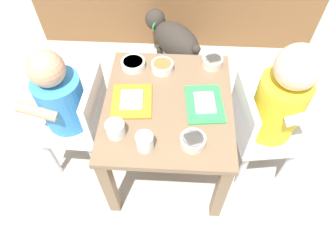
{
  "coord_description": "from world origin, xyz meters",
  "views": [
    {
      "loc": [
        0.04,
        -0.77,
        1.32
      ],
      "look_at": [
        0.0,
        0.0,
        0.28
      ],
      "focal_mm": 32.1,
      "sensor_mm": 36.0,
      "label": 1
    }
  ],
  "objects_px": {
    "food_tray_right": "(205,104)",
    "veggie_bowl_near": "(162,66)",
    "water_cup_left": "(116,130)",
    "cereal_bowl_right_side": "(133,64)",
    "dog": "(174,39)",
    "seated_child_left": "(65,102)",
    "cereal_bowl_left_side": "(212,62)",
    "seated_child_right": "(277,104)",
    "dining_table": "(168,115)",
    "veggie_bowl_far": "(193,141)",
    "food_tray_left": "(132,102)",
    "water_cup_right": "(145,142)"
  },
  "relations": [
    {
      "from": "food_tray_right",
      "to": "veggie_bowl_near",
      "type": "distance_m",
      "value": 0.26
    },
    {
      "from": "water_cup_left",
      "to": "cereal_bowl_right_side",
      "type": "height_order",
      "value": "water_cup_left"
    },
    {
      "from": "water_cup_left",
      "to": "dog",
      "type": "bearing_deg",
      "value": 78.12
    },
    {
      "from": "seated_child_left",
      "to": "food_tray_right",
      "type": "relative_size",
      "value": 3.16
    },
    {
      "from": "cereal_bowl_left_side",
      "to": "veggie_bowl_near",
      "type": "bearing_deg",
      "value": -169.37
    },
    {
      "from": "water_cup_left",
      "to": "cereal_bowl_right_side",
      "type": "bearing_deg",
      "value": 86.99
    },
    {
      "from": "seated_child_right",
      "to": "cereal_bowl_right_side",
      "type": "distance_m",
      "value": 0.61
    },
    {
      "from": "seated_child_left",
      "to": "cereal_bowl_left_side",
      "type": "xyz_separation_m",
      "value": [
        0.59,
        0.23,
        0.04
      ]
    },
    {
      "from": "dining_table",
      "to": "veggie_bowl_far",
      "type": "distance_m",
      "value": 0.23
    },
    {
      "from": "food_tray_right",
      "to": "cereal_bowl_left_side",
      "type": "relative_size",
      "value": 2.36
    },
    {
      "from": "water_cup_left",
      "to": "cereal_bowl_left_side",
      "type": "relative_size",
      "value": 0.79
    },
    {
      "from": "dining_table",
      "to": "veggie_bowl_far",
      "type": "bearing_deg",
      "value": -62.54
    },
    {
      "from": "food_tray_right",
      "to": "veggie_bowl_far",
      "type": "bearing_deg",
      "value": -104.09
    },
    {
      "from": "food_tray_right",
      "to": "veggie_bowl_far",
      "type": "relative_size",
      "value": 2.28
    },
    {
      "from": "food_tray_left",
      "to": "veggie_bowl_near",
      "type": "distance_m",
      "value": 0.22
    },
    {
      "from": "seated_child_right",
      "to": "food_tray_right",
      "type": "relative_size",
      "value": 3.46
    },
    {
      "from": "seated_child_right",
      "to": "veggie_bowl_far",
      "type": "height_order",
      "value": "seated_child_right"
    },
    {
      "from": "seated_child_left",
      "to": "seated_child_right",
      "type": "bearing_deg",
      "value": -0.03
    },
    {
      "from": "food_tray_left",
      "to": "water_cup_right",
      "type": "xyz_separation_m",
      "value": [
        0.07,
        -0.2,
        0.02
      ]
    },
    {
      "from": "cereal_bowl_right_side",
      "to": "seated_child_left",
      "type": "bearing_deg",
      "value": -141.56
    },
    {
      "from": "seated_child_left",
      "to": "veggie_bowl_far",
      "type": "height_order",
      "value": "seated_child_left"
    },
    {
      "from": "food_tray_right",
      "to": "water_cup_left",
      "type": "height_order",
      "value": "water_cup_left"
    },
    {
      "from": "food_tray_right",
      "to": "veggie_bowl_far",
      "type": "xyz_separation_m",
      "value": [
        -0.05,
        -0.18,
        0.01
      ]
    },
    {
      "from": "dining_table",
      "to": "food_tray_left",
      "type": "height_order",
      "value": "food_tray_left"
    },
    {
      "from": "food_tray_left",
      "to": "veggie_bowl_near",
      "type": "relative_size",
      "value": 2.04
    },
    {
      "from": "veggie_bowl_far",
      "to": "cereal_bowl_right_side",
      "type": "xyz_separation_m",
      "value": [
        -0.26,
        0.39,
        -0.0
      ]
    },
    {
      "from": "food_tray_left",
      "to": "cereal_bowl_right_side",
      "type": "bearing_deg",
      "value": 94.94
    },
    {
      "from": "dog",
      "to": "water_cup_right",
      "type": "xyz_separation_m",
      "value": [
        -0.06,
        -0.88,
        0.24
      ]
    },
    {
      "from": "veggie_bowl_far",
      "to": "seated_child_right",
      "type": "bearing_deg",
      "value": 30.12
    },
    {
      "from": "dog",
      "to": "water_cup_left",
      "type": "distance_m",
      "value": 0.88
    },
    {
      "from": "dog",
      "to": "food_tray_right",
      "type": "bearing_deg",
      "value": -77.82
    },
    {
      "from": "seated_child_left",
      "to": "water_cup_left",
      "type": "xyz_separation_m",
      "value": [
        0.23,
        -0.16,
        0.04
      ]
    },
    {
      "from": "seated_child_right",
      "to": "water_cup_left",
      "type": "relative_size",
      "value": 10.28
    },
    {
      "from": "cereal_bowl_left_side",
      "to": "seated_child_right",
      "type": "bearing_deg",
      "value": -43.7
    },
    {
      "from": "veggie_bowl_far",
      "to": "veggie_bowl_near",
      "type": "relative_size",
      "value": 0.97
    },
    {
      "from": "water_cup_left",
      "to": "water_cup_right",
      "type": "distance_m",
      "value": 0.12
    },
    {
      "from": "food_tray_left",
      "to": "cereal_bowl_left_side",
      "type": "bearing_deg",
      "value": 35.78
    },
    {
      "from": "food_tray_left",
      "to": "cereal_bowl_left_side",
      "type": "distance_m",
      "value": 0.4
    },
    {
      "from": "dining_table",
      "to": "water_cup_right",
      "type": "bearing_deg",
      "value": -108.32
    },
    {
      "from": "water_cup_left",
      "to": "veggie_bowl_far",
      "type": "xyz_separation_m",
      "value": [
        0.28,
        -0.03,
        -0.0
      ]
    },
    {
      "from": "dining_table",
      "to": "veggie_bowl_near",
      "type": "height_order",
      "value": "veggie_bowl_near"
    },
    {
      "from": "seated_child_right",
      "to": "seated_child_left",
      "type": "bearing_deg",
      "value": 179.97
    },
    {
      "from": "food_tray_right",
      "to": "cereal_bowl_right_side",
      "type": "relative_size",
      "value": 2.01
    },
    {
      "from": "dog",
      "to": "veggie_bowl_near",
      "type": "distance_m",
      "value": 0.54
    },
    {
      "from": "dining_table",
      "to": "water_cup_right",
      "type": "xyz_separation_m",
      "value": [
        -0.07,
        -0.21,
        0.11
      ]
    },
    {
      "from": "food_tray_right",
      "to": "seated_child_right",
      "type": "bearing_deg",
      "value": 0.79
    },
    {
      "from": "seated_child_right",
      "to": "veggie_bowl_far",
      "type": "distance_m",
      "value": 0.37
    },
    {
      "from": "seated_child_right",
      "to": "dog",
      "type": "relative_size",
      "value": 1.9
    },
    {
      "from": "cereal_bowl_left_side",
      "to": "seated_child_left",
      "type": "bearing_deg",
      "value": -159.03
    },
    {
      "from": "seated_child_left",
      "to": "veggie_bowl_near",
      "type": "bearing_deg",
      "value": 26.22
    }
  ]
}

